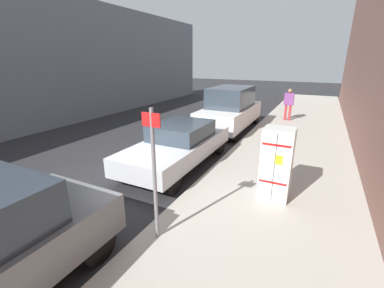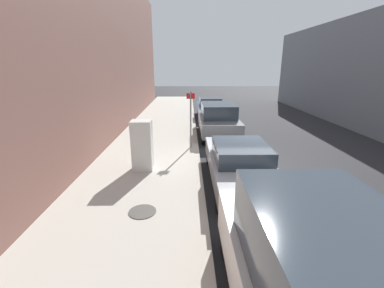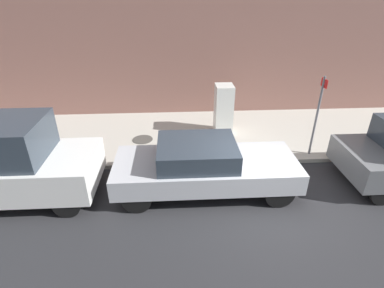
{
  "view_description": "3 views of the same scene",
  "coord_description": "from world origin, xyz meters",
  "views": [
    {
      "loc": [
        -4.66,
        5.49,
        3.39
      ],
      "look_at": [
        -0.88,
        -2.04,
        0.62
      ],
      "focal_mm": 24.0,
      "sensor_mm": 36.0,
      "label": 1
    },
    {
      "loc": [
        -2.3,
        -9.12,
        3.71
      ],
      "look_at": [
        -2.18,
        -1.21,
        1.28
      ],
      "focal_mm": 24.0,
      "sensor_mm": 36.0,
      "label": 2
    },
    {
      "loc": [
        5.92,
        -2.19,
        4.9
      ],
      "look_at": [
        -1.54,
        -1.74,
        0.94
      ],
      "focal_mm": 28.0,
      "sensor_mm": 36.0,
      "label": 3
    }
  ],
  "objects": [
    {
      "name": "sidewalk_slab",
      "position": [
        -3.91,
        0.0,
        0.07
      ],
      "size": [
        4.16,
        44.0,
        0.13
      ],
      "primitive_type": "cube",
      "color": "#B2ADA0",
      "rests_on": "ground"
    },
    {
      "name": "parked_van_white",
      "position": [
        -0.67,
        -6.7,
        1.05
      ],
      "size": [
        1.95,
        4.93,
        2.13
      ],
      "color": "silver",
      "rests_on": "ground"
    },
    {
      "name": "ground_plane",
      "position": [
        0.0,
        0.0,
        0.0
      ],
      "size": [
        80.0,
        80.0,
        0.0
      ],
      "primitive_type": "plane",
      "color": "#28282B"
    },
    {
      "name": "pedestrian_walking_far",
      "position": [
        -3.07,
        -9.62,
        1.16
      ],
      "size": [
        0.51,
        0.24,
        1.75
      ],
      "rotation": [
        0.0,
        0.0,
        3.66
      ],
      "color": "#B73338",
      "rests_on": "sidewalk_slab"
    },
    {
      "name": "parked_sedan_silver",
      "position": [
        -0.67,
        -1.49,
        0.75
      ],
      "size": [
        1.84,
        4.74,
        1.42
      ],
      "color": "silver",
      "rests_on": "ground"
    },
    {
      "name": "manhole_cover",
      "position": [
        -3.48,
        -3.36,
        0.14
      ],
      "size": [
        0.7,
        0.7,
        0.02
      ],
      "primitive_type": "cylinder",
      "color": "#47443F",
      "rests_on": "sidewalk_slab"
    },
    {
      "name": "discarded_refrigerator",
      "position": [
        -3.92,
        -0.48,
        1.02
      ],
      "size": [
        0.7,
        0.62,
        1.77
      ],
      "color": "silver",
      "rests_on": "sidewalk_slab"
    },
    {
      "name": "street_sign_post",
      "position": [
        -2.19,
        2.06,
        1.54
      ],
      "size": [
        0.36,
        0.07,
        2.51
      ],
      "color": "slate",
      "rests_on": "sidewalk_slab"
    }
  ]
}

